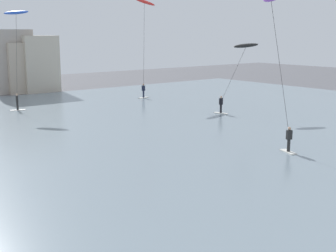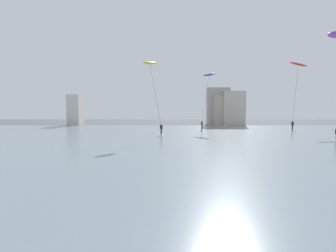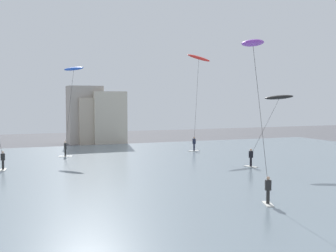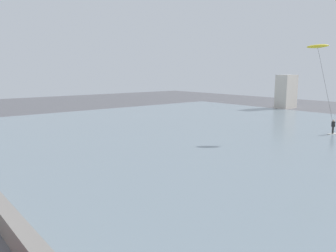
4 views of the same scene
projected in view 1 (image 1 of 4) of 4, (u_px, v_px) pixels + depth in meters
water_bay at (52, 144)px, 32.25m from camera, size 84.00×52.00×0.10m
kitesurfer_blue at (16, 24)px, 46.95m from camera, size 3.43×4.51×9.69m
kitesurfer_red at (144, 12)px, 54.22m from camera, size 3.43×2.21×11.54m
kitesurfer_black at (243, 54)px, 44.04m from camera, size 4.22×2.18×6.54m
kitesurfer_purple at (273, 13)px, 29.68m from camera, size 3.09×4.08×9.97m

